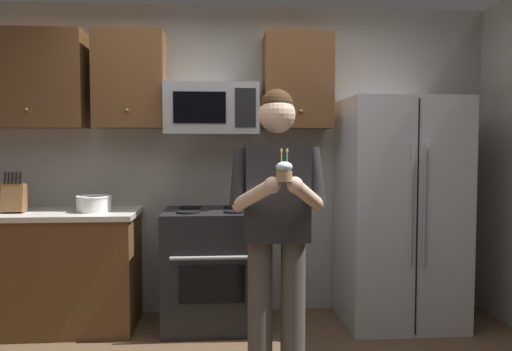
# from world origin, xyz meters

# --- Properties ---
(wall_back) EXTENTS (4.40, 0.10, 2.60)m
(wall_back) POSITION_xyz_m (0.00, 1.75, 1.30)
(wall_back) COLOR gray
(wall_back) RESTS_ON ground
(oven_range) EXTENTS (0.76, 0.70, 0.93)m
(oven_range) POSITION_xyz_m (-0.15, 1.36, 0.46)
(oven_range) COLOR black
(oven_range) RESTS_ON ground
(microwave) EXTENTS (0.74, 0.41, 0.40)m
(microwave) POSITION_xyz_m (-0.15, 1.48, 1.72)
(microwave) COLOR #9EA0A5
(refrigerator) EXTENTS (0.90, 0.75, 1.80)m
(refrigerator) POSITION_xyz_m (1.35, 1.32, 0.90)
(refrigerator) COLOR #B7BABF
(refrigerator) RESTS_ON ground
(cabinet_row_upper) EXTENTS (2.78, 0.36, 0.76)m
(cabinet_row_upper) POSITION_xyz_m (-0.72, 1.53, 1.95)
(cabinet_row_upper) COLOR brown
(counter_left) EXTENTS (1.44, 0.66, 0.92)m
(counter_left) POSITION_xyz_m (-1.45, 1.38, 0.46)
(counter_left) COLOR brown
(counter_left) RESTS_ON ground
(knife_block) EXTENTS (0.16, 0.15, 0.32)m
(knife_block) POSITION_xyz_m (-1.65, 1.33, 1.04)
(knife_block) COLOR brown
(knife_block) RESTS_ON counter_left
(bowl_large_white) EXTENTS (0.27, 0.27, 0.12)m
(bowl_large_white) POSITION_xyz_m (-1.06, 1.35, 0.99)
(bowl_large_white) COLOR white
(bowl_large_white) RESTS_ON counter_left
(person) EXTENTS (0.60, 0.48, 1.76)m
(person) POSITION_xyz_m (0.25, 0.36, 1.00)
(person) COLOR #4C4742
(person) RESTS_ON ground
(cupcake) EXTENTS (0.09, 0.09, 0.17)m
(cupcake) POSITION_xyz_m (0.25, 0.03, 1.29)
(cupcake) COLOR #A87F56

